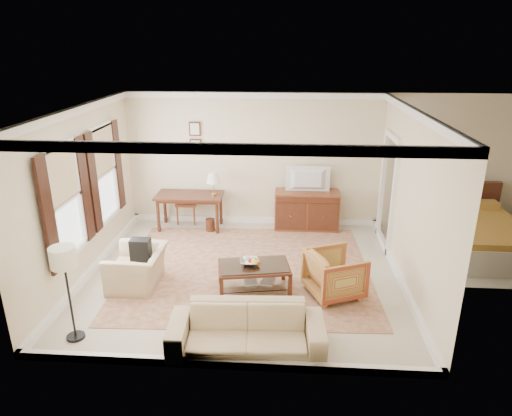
# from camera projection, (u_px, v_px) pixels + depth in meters

# --- Properties ---
(room_shell) EXTENTS (5.51, 5.01, 2.91)m
(room_shell) POSITION_uv_depth(u_px,v_px,m) (242.00, 136.00, 7.24)
(room_shell) COLOR beige
(room_shell) RESTS_ON ground
(annex_bedroom) EXTENTS (3.00, 2.70, 2.90)m
(annex_bedroom) POSITION_uv_depth(u_px,v_px,m) (481.00, 237.00, 8.77)
(annex_bedroom) COLOR beige
(annex_bedroom) RESTS_ON ground
(window_front) EXTENTS (0.12, 1.56, 1.80)m
(window_front) POSITION_uv_depth(u_px,v_px,m) (65.00, 202.00, 7.07)
(window_front) COLOR #CCB284
(window_front) RESTS_ON room_shell
(window_rear) EXTENTS (0.12, 1.56, 1.80)m
(window_rear) POSITION_uv_depth(u_px,v_px,m) (105.00, 173.00, 8.57)
(window_rear) COLOR #CCB284
(window_rear) RESTS_ON room_shell
(doorway) EXTENTS (0.10, 1.12, 2.25)m
(doorway) POSITION_uv_depth(u_px,v_px,m) (387.00, 193.00, 8.95)
(doorway) COLOR white
(doorway) RESTS_ON room_shell
(rug) EXTENTS (4.50, 3.90, 0.01)m
(rug) POSITION_uv_depth(u_px,v_px,m) (246.00, 269.00, 8.26)
(rug) COLOR brown
(rug) RESTS_ON room_shell
(writing_desk) EXTENTS (1.43, 0.71, 0.78)m
(writing_desk) POSITION_uv_depth(u_px,v_px,m) (190.00, 199.00, 9.86)
(writing_desk) COLOR #4B2315
(writing_desk) RESTS_ON room_shell
(desk_chair) EXTENTS (0.48, 0.48, 1.05)m
(desk_chair) POSITION_uv_depth(u_px,v_px,m) (187.00, 200.00, 10.25)
(desk_chair) COLOR brown
(desk_chair) RESTS_ON room_shell
(desk_lamp) EXTENTS (0.32, 0.32, 0.50)m
(desk_lamp) POSITION_uv_depth(u_px,v_px,m) (214.00, 184.00, 9.70)
(desk_lamp) COLOR silver
(desk_lamp) RESTS_ON writing_desk
(framed_prints) EXTENTS (0.25, 0.04, 0.68)m
(framed_prints) POSITION_uv_depth(u_px,v_px,m) (195.00, 137.00, 9.81)
(framed_prints) COLOR #4B2315
(framed_prints) RESTS_ON room_shell
(sideboard) EXTENTS (1.38, 0.53, 0.85)m
(sideboard) POSITION_uv_depth(u_px,v_px,m) (307.00, 210.00, 9.94)
(sideboard) COLOR brown
(sideboard) RESTS_ON room_shell
(tv) EXTENTS (0.90, 0.52, 0.12)m
(tv) POSITION_uv_depth(u_px,v_px,m) (308.00, 172.00, 9.61)
(tv) COLOR black
(tv) RESTS_ON sideboard
(coffee_table) EXTENTS (1.25, 0.86, 0.49)m
(coffee_table) POSITION_uv_depth(u_px,v_px,m) (254.00, 271.00, 7.42)
(coffee_table) COLOR #4B2315
(coffee_table) RESTS_ON room_shell
(fruit_bowl) EXTENTS (0.42, 0.42, 0.10)m
(fruit_bowl) POSITION_uv_depth(u_px,v_px,m) (249.00, 261.00, 7.39)
(fruit_bowl) COLOR silver
(fruit_bowl) RESTS_ON coffee_table
(book_a) EXTENTS (0.28, 0.08, 0.38)m
(book_a) POSITION_uv_depth(u_px,v_px,m) (244.00, 281.00, 7.48)
(book_a) COLOR brown
(book_a) RESTS_ON coffee_table
(book_b) EXTENTS (0.28, 0.09, 0.38)m
(book_b) POSITION_uv_depth(u_px,v_px,m) (261.00, 280.00, 7.52)
(book_b) COLOR brown
(book_b) RESTS_ON coffee_table
(striped_armchair) EXTENTS (1.00, 1.03, 0.83)m
(striped_armchair) POSITION_uv_depth(u_px,v_px,m) (335.00, 272.00, 7.31)
(striped_armchair) COLOR maroon
(striped_armchair) RESTS_ON room_shell
(club_armchair) EXTENTS (0.66, 1.00, 0.86)m
(club_armchair) POSITION_uv_depth(u_px,v_px,m) (137.00, 262.00, 7.59)
(club_armchair) COLOR #CDBD8A
(club_armchair) RESTS_ON room_shell
(backpack) EXTENTS (0.30, 0.37, 0.40)m
(backpack) POSITION_uv_depth(u_px,v_px,m) (140.00, 247.00, 7.56)
(backpack) COLOR black
(backpack) RESTS_ON club_armchair
(sofa) EXTENTS (2.09, 0.71, 0.81)m
(sofa) POSITION_uv_depth(u_px,v_px,m) (247.00, 323.00, 6.00)
(sofa) COLOR #CDBD8A
(sofa) RESTS_ON room_shell
(floor_lamp) EXTENTS (0.34, 0.34, 1.39)m
(floor_lamp) POSITION_uv_depth(u_px,v_px,m) (64.00, 264.00, 5.97)
(floor_lamp) COLOR black
(floor_lamp) RESTS_ON room_shell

